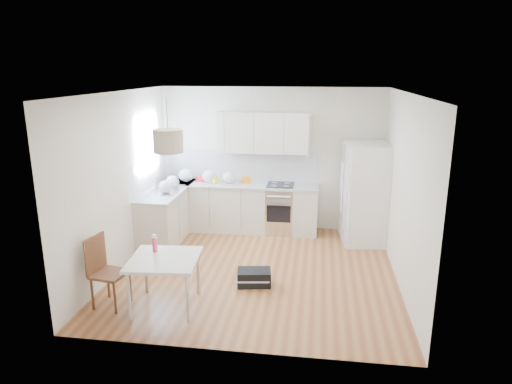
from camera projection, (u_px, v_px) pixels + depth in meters
floor at (256, 271)px, 7.05m from camera, size 4.20×4.20×0.00m
ceiling at (257, 92)px, 6.35m from camera, size 4.20×4.20×0.00m
wall_back at (272, 159)px, 8.71m from camera, size 4.20×0.00×4.20m
wall_left at (121, 181)px, 6.98m from camera, size 0.00×4.20×4.20m
wall_right at (404, 191)px, 6.42m from camera, size 0.00×4.20×4.20m
window_glassblock at (148, 144)px, 7.98m from camera, size 0.02×1.00×1.00m
cabinets_back at (238, 208)px, 8.74m from camera, size 3.00×0.60×0.88m
cabinets_left at (168, 215)px, 8.33m from camera, size 0.60×1.80×0.88m
counter_back at (238, 185)px, 8.62m from camera, size 3.02×0.64×0.04m
counter_left at (167, 190)px, 8.21m from camera, size 0.64×1.82×0.04m
backsplash_back at (241, 165)px, 8.82m from camera, size 3.00×0.01×0.58m
backsplash_left at (150, 173)px, 8.17m from camera, size 0.01×1.80×0.58m
upper_cabinets at (263, 133)px, 8.44m from camera, size 1.70×0.32×0.75m
range_oven at (280, 210)px, 8.63m from camera, size 0.50×0.61×0.88m
sink at (166, 190)px, 8.16m from camera, size 0.50×0.80×0.16m
refrigerator at (366, 193)px, 8.06m from camera, size 0.94×0.97×1.77m
dining_table at (164, 263)px, 5.84m from camera, size 0.93×0.93×0.68m
dining_chair at (110, 272)px, 5.90m from camera, size 0.46×0.46×0.95m
drink_bottle at (155, 243)px, 6.00m from camera, size 0.09×0.09×0.24m
gym_bag at (254, 277)px, 6.58m from camera, size 0.52×0.38×0.22m
pendant_lamp at (168, 141)px, 5.48m from camera, size 0.44×0.44×0.28m
grocery_bag_a at (186, 175)px, 8.73m from camera, size 0.28×0.24×0.25m
grocery_bag_b at (210, 176)px, 8.65m from camera, size 0.28×0.23×0.25m
grocery_bag_c at (229, 178)px, 8.60m from camera, size 0.25×0.21×0.22m
grocery_bag_d at (172, 182)px, 8.32m from camera, size 0.24×0.20×0.22m
grocery_bag_e at (166, 187)px, 7.95m from camera, size 0.24×0.21×0.22m
snack_orange at (246, 180)px, 8.65m from camera, size 0.19×0.13×0.12m
snack_yellow at (213, 180)px, 8.65m from camera, size 0.21×0.19×0.12m
snack_red at (200, 179)px, 8.76m from camera, size 0.15×0.10×0.10m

